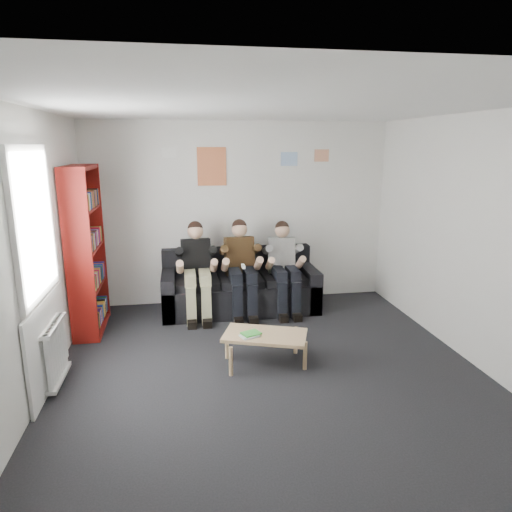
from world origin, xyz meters
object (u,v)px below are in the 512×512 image
(sofa, at_px, (240,288))
(person_middle, at_px, (241,268))
(person_left, at_px, (197,271))
(coffee_table, at_px, (265,337))
(bookshelf, at_px, (87,250))
(person_right, at_px, (284,268))

(sofa, xyz_separation_m, person_middle, (0.00, -0.20, 0.36))
(sofa, relative_size, person_left, 1.68)
(coffee_table, bearing_deg, person_left, 112.68)
(coffee_table, bearing_deg, bookshelf, 146.68)
(person_left, distance_m, person_middle, 0.62)
(sofa, distance_m, person_middle, 0.41)
(person_left, distance_m, person_right, 1.24)
(bookshelf, xyz_separation_m, coffee_table, (2.05, -1.35, -0.75))
(coffee_table, xyz_separation_m, person_middle, (-0.04, 1.59, 0.35))
(sofa, relative_size, person_right, 1.71)
(coffee_table, height_order, person_right, person_right)
(bookshelf, xyz_separation_m, person_right, (2.62, 0.24, -0.41))
(person_right, bearing_deg, sofa, 169.91)
(bookshelf, distance_m, person_middle, 2.06)
(bookshelf, distance_m, coffee_table, 2.56)
(sofa, height_order, person_middle, person_middle)
(person_middle, height_order, person_right, person_middle)
(person_middle, bearing_deg, sofa, 85.59)
(bookshelf, distance_m, person_left, 1.46)
(coffee_table, xyz_separation_m, person_left, (-0.66, 1.59, 0.35))
(person_left, xyz_separation_m, person_middle, (0.62, -0.00, 0.00))
(sofa, relative_size, person_middle, 1.66)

